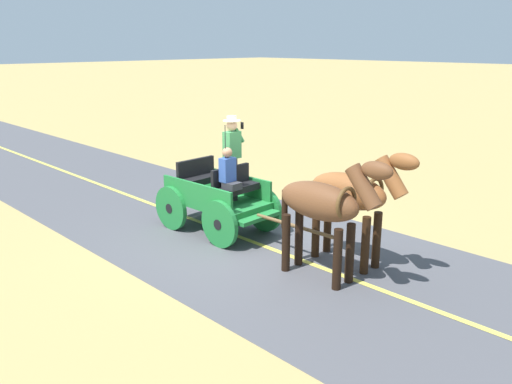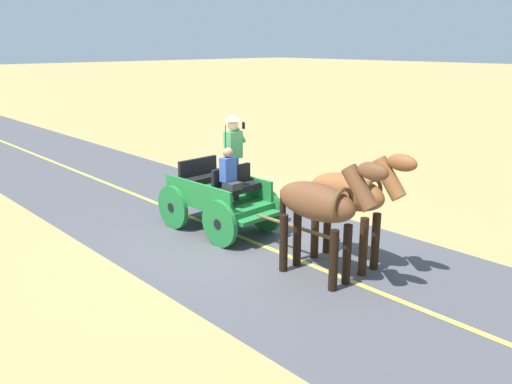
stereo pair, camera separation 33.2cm
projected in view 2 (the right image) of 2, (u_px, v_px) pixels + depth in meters
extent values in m
plane|color=tan|center=(240.00, 237.00, 11.06)|extent=(200.00, 200.00, 0.00)
cube|color=#4C4C51|center=(240.00, 237.00, 11.06)|extent=(5.23, 160.00, 0.01)
cube|color=#DBCC4C|center=(240.00, 237.00, 11.06)|extent=(0.12, 160.00, 0.00)
cube|color=#1E7233|center=(218.00, 200.00, 11.34)|extent=(1.29, 2.25, 0.12)
cube|color=#1E7233|center=(238.00, 183.00, 11.65)|extent=(0.15, 2.09, 0.44)
cube|color=#1E7233|center=(197.00, 193.00, 10.87)|extent=(0.15, 2.09, 0.44)
cube|color=#1E7233|center=(259.00, 218.00, 10.53)|extent=(1.09, 0.29, 0.08)
cube|color=#1E7233|center=(185.00, 197.00, 12.20)|extent=(0.73, 0.23, 0.06)
cube|color=black|center=(237.00, 189.00, 10.82)|extent=(1.03, 0.40, 0.14)
cube|color=black|center=(231.00, 177.00, 10.88)|extent=(1.02, 0.12, 0.44)
cube|color=black|center=(203.00, 179.00, 11.57)|extent=(1.03, 0.40, 0.14)
cube|color=black|center=(198.00, 168.00, 11.63)|extent=(1.02, 0.12, 0.44)
cylinder|color=#1E7233|center=(265.00, 210.00, 11.30)|extent=(0.14, 0.96, 0.96)
cylinder|color=black|center=(265.00, 210.00, 11.30)|extent=(0.13, 0.22, 0.21)
cylinder|color=#1E7233|center=(219.00, 224.00, 10.42)|extent=(0.14, 0.96, 0.96)
cylinder|color=black|center=(219.00, 224.00, 10.42)|extent=(0.13, 0.22, 0.21)
cylinder|color=#1E7233|center=(218.00, 195.00, 12.35)|extent=(0.14, 0.96, 0.96)
cylinder|color=black|center=(218.00, 195.00, 12.35)|extent=(0.13, 0.22, 0.21)
cylinder|color=#1E7233|center=(173.00, 207.00, 11.47)|extent=(0.14, 0.96, 0.96)
cylinder|color=black|center=(173.00, 207.00, 11.47)|extent=(0.13, 0.22, 0.21)
cylinder|color=brown|center=(296.00, 227.00, 9.85)|extent=(0.16, 2.00, 0.07)
cylinder|color=black|center=(226.00, 158.00, 10.43)|extent=(0.02, 0.02, 1.30)
cylinder|color=#2D2D33|center=(234.00, 179.00, 11.08)|extent=(0.22, 0.22, 0.90)
cube|color=#387F47|center=(233.00, 145.00, 10.88)|extent=(0.35, 0.23, 0.56)
sphere|color=tan|center=(233.00, 125.00, 10.77)|extent=(0.22, 0.22, 0.22)
cylinder|color=beige|center=(233.00, 121.00, 10.74)|extent=(0.36, 0.36, 0.01)
cylinder|color=beige|center=(233.00, 118.00, 10.73)|extent=(0.20, 0.20, 0.10)
cylinder|color=#387F47|center=(241.00, 135.00, 10.92)|extent=(0.26, 0.09, 0.32)
cube|color=black|center=(244.00, 125.00, 10.89)|extent=(0.02, 0.07, 0.14)
cube|color=#2D2D33|center=(232.00, 185.00, 10.53)|extent=(0.29, 0.33, 0.14)
cube|color=#2D4C99|center=(228.00, 169.00, 10.53)|extent=(0.31, 0.21, 0.48)
sphere|color=#9E7051|center=(228.00, 152.00, 10.43)|extent=(0.20, 0.20, 0.20)
ellipsoid|color=brown|center=(346.00, 192.00, 9.39)|extent=(0.59, 1.57, 0.64)
cylinder|color=black|center=(375.00, 242.00, 9.36)|extent=(0.15, 0.15, 1.05)
cylinder|color=black|center=(363.00, 247.00, 9.12)|extent=(0.15, 0.15, 1.05)
cylinder|color=black|center=(327.00, 227.00, 10.12)|extent=(0.15, 0.15, 1.05)
cylinder|color=black|center=(315.00, 231.00, 9.88)|extent=(0.15, 0.15, 1.05)
cylinder|color=brown|center=(389.00, 178.00, 8.70)|extent=(0.27, 0.65, 0.73)
ellipsoid|color=brown|center=(402.00, 163.00, 8.46)|extent=(0.23, 0.54, 0.28)
cube|color=black|center=(388.00, 176.00, 8.70)|extent=(0.07, 0.50, 0.56)
cylinder|color=black|center=(314.00, 199.00, 9.99)|extent=(0.11, 0.11, 0.70)
torus|color=brown|center=(373.00, 194.00, 8.99)|extent=(0.55, 0.08, 0.55)
ellipsoid|color=brown|center=(316.00, 202.00, 8.81)|extent=(0.63, 1.58, 0.64)
cylinder|color=black|center=(347.00, 255.00, 8.79)|extent=(0.15, 0.15, 1.05)
cylinder|color=black|center=(334.00, 261.00, 8.54)|extent=(0.15, 0.15, 1.05)
cylinder|color=black|center=(297.00, 238.00, 9.53)|extent=(0.15, 0.15, 1.05)
cylinder|color=black|center=(284.00, 243.00, 9.28)|extent=(0.15, 0.15, 1.05)
cylinder|color=brown|center=(360.00, 188.00, 8.12)|extent=(0.29, 0.66, 0.73)
ellipsoid|color=brown|center=(373.00, 171.00, 7.89)|extent=(0.24, 0.55, 0.28)
cube|color=black|center=(359.00, 186.00, 8.13)|extent=(0.08, 0.50, 0.56)
cylinder|color=black|center=(283.00, 209.00, 9.39)|extent=(0.11, 0.11, 0.70)
torus|color=brown|center=(343.00, 204.00, 8.41)|extent=(0.55, 0.09, 0.55)
cone|color=orange|center=(208.00, 176.00, 15.06)|extent=(0.32, 0.32, 0.50)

